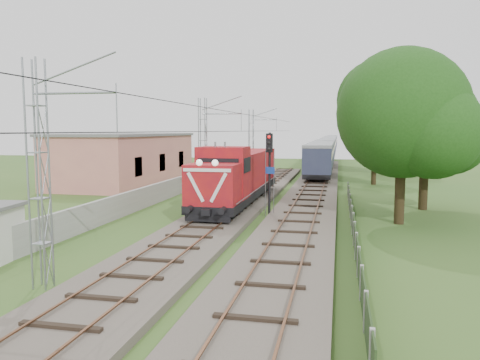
# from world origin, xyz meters

# --- Properties ---
(ground) EXTENTS (140.00, 140.00, 0.00)m
(ground) POSITION_xyz_m (0.00, 0.00, 0.00)
(ground) COLOR #345A21
(ground) RESTS_ON ground
(track_main) EXTENTS (4.20, 70.00, 0.45)m
(track_main) POSITION_xyz_m (0.00, 7.00, 0.18)
(track_main) COLOR #6B6054
(track_main) RESTS_ON ground
(track_side) EXTENTS (4.20, 80.00, 0.45)m
(track_side) POSITION_xyz_m (5.00, 20.00, 0.18)
(track_side) COLOR #6B6054
(track_side) RESTS_ON ground
(catenary) EXTENTS (3.31, 70.00, 8.00)m
(catenary) POSITION_xyz_m (-2.95, 12.00, 4.05)
(catenary) COLOR gray
(catenary) RESTS_ON ground
(boundary_wall) EXTENTS (0.25, 40.00, 1.50)m
(boundary_wall) POSITION_xyz_m (-6.50, 12.00, 0.75)
(boundary_wall) COLOR #9E9E99
(boundary_wall) RESTS_ON ground
(station_building) EXTENTS (8.40, 20.40, 5.22)m
(station_building) POSITION_xyz_m (-15.00, 24.00, 2.63)
(station_building) COLOR tan
(station_building) RESTS_ON ground
(fence) EXTENTS (0.12, 32.00, 1.20)m
(fence) POSITION_xyz_m (8.00, 3.00, 0.60)
(fence) COLOR black
(fence) RESTS_ON ground
(locomotive) EXTENTS (3.06, 17.48, 4.44)m
(locomotive) POSITION_xyz_m (0.00, 11.21, 2.28)
(locomotive) COLOR black
(locomotive) RESTS_ON ground
(coach_rake) EXTENTS (2.97, 111.00, 3.43)m
(coach_rake) POSITION_xyz_m (5.00, 80.27, 2.47)
(coach_rake) COLOR black
(coach_rake) RESTS_ON ground
(signal_post) EXTENTS (0.59, 0.47, 5.43)m
(signal_post) POSITION_xyz_m (2.89, 6.90, 3.73)
(signal_post) COLOR black
(signal_post) RESTS_ON ground
(tree_a) EXTENTS (8.00, 7.62, 10.37)m
(tree_a) POSITION_xyz_m (10.87, 6.55, 6.47)
(tree_a) COLOR #332615
(tree_a) RESTS_ON ground
(tree_b) EXTENTS (7.32, 6.97, 9.49)m
(tree_b) POSITION_xyz_m (13.13, 12.21, 5.92)
(tree_b) COLOR #332615
(tree_b) RESTS_ON ground
(tree_c) EXTENTS (5.33, 5.07, 6.91)m
(tree_c) POSITION_xyz_m (10.79, 27.32, 4.31)
(tree_c) COLOR #332615
(tree_c) RESTS_ON ground
(tree_d) EXTENTS (8.22, 7.83, 10.65)m
(tree_d) POSITION_xyz_m (12.83, 39.63, 6.65)
(tree_d) COLOR #332615
(tree_d) RESTS_ON ground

